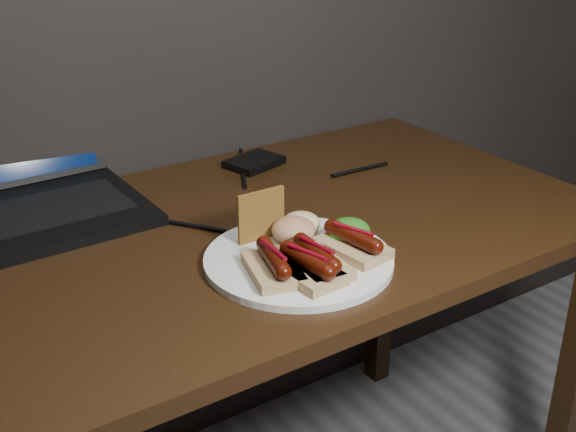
% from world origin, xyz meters
% --- Properties ---
extents(desk, '(1.40, 0.70, 0.75)m').
position_xyz_m(desk, '(0.00, 1.38, 0.66)').
color(desk, '#321E0C').
rests_on(desk, ground).
extents(laptop, '(0.40, 0.38, 0.25)m').
position_xyz_m(laptop, '(-0.25, 1.66, 0.80)').
color(laptop, black).
rests_on(laptop, desk).
extents(hard_drive, '(0.13, 0.11, 0.02)m').
position_xyz_m(hard_drive, '(0.23, 1.63, 0.76)').
color(hard_drive, black).
rests_on(hard_drive, desk).
extents(desk_cables, '(1.01, 0.37, 0.01)m').
position_xyz_m(desk_cables, '(-0.02, 1.51, 0.75)').
color(desk_cables, black).
rests_on(desk_cables, desk).
extents(plate, '(0.36, 0.36, 0.01)m').
position_xyz_m(plate, '(0.06, 1.22, 0.76)').
color(plate, white).
rests_on(plate, desk).
extents(bread_sausage_left, '(0.10, 0.13, 0.04)m').
position_xyz_m(bread_sausage_left, '(-0.00, 1.19, 0.78)').
color(bread_sausage_left, tan).
rests_on(bread_sausage_left, plate).
extents(bread_sausage_center, '(0.08, 0.12, 0.04)m').
position_xyz_m(bread_sausage_center, '(0.06, 1.17, 0.78)').
color(bread_sausage_center, tan).
rests_on(bread_sausage_center, plate).
extents(bread_sausage_right, '(0.09, 0.12, 0.04)m').
position_xyz_m(bread_sausage_right, '(0.14, 1.19, 0.78)').
color(bread_sausage_right, tan).
rests_on(bread_sausage_right, plate).
extents(bread_sausage_extra, '(0.08, 0.12, 0.04)m').
position_xyz_m(bread_sausage_extra, '(0.04, 1.16, 0.78)').
color(bread_sausage_extra, tan).
rests_on(bread_sausage_extra, plate).
extents(crispbread, '(0.09, 0.01, 0.08)m').
position_xyz_m(crispbread, '(0.05, 1.31, 0.80)').
color(crispbread, '#A67A2D').
rests_on(crispbread, plate).
extents(salad_greens, '(0.07, 0.07, 0.04)m').
position_xyz_m(salad_greens, '(0.16, 1.22, 0.78)').
color(salad_greens, '#1B6113').
rests_on(salad_greens, plate).
extents(salsa_mound, '(0.07, 0.07, 0.04)m').
position_xyz_m(salsa_mound, '(0.09, 1.27, 0.78)').
color(salsa_mound, '#A82910').
rests_on(salsa_mound, plate).
extents(coleslaw_mound, '(0.06, 0.06, 0.04)m').
position_xyz_m(coleslaw_mound, '(0.11, 1.29, 0.78)').
color(coleslaw_mound, silver).
rests_on(coleslaw_mound, plate).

